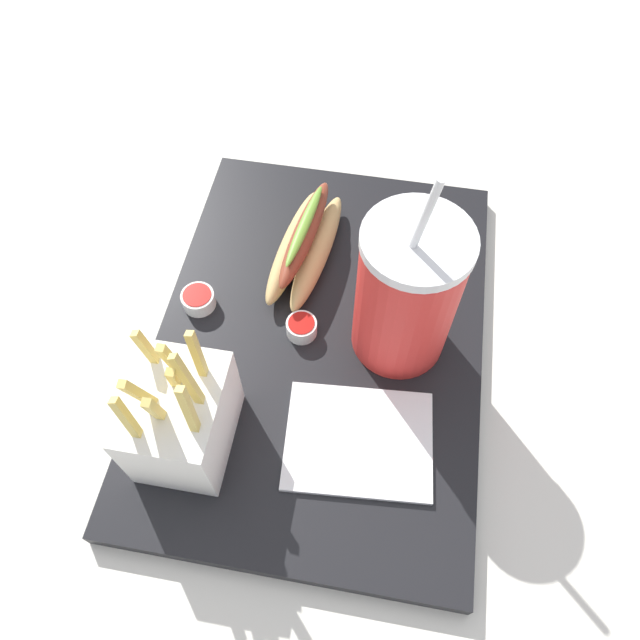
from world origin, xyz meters
TOP-DOWN VIEW (x-y plane):
  - ground_plane at (0.00, 0.00)m, footprint 2.40×2.40m
  - food_tray at (0.00, 0.00)m, footprint 0.48×0.34m
  - soda_cup at (-0.01, 0.08)m, footprint 0.10×0.10m
  - fries_basket at (0.13, -0.10)m, footprint 0.10×0.08m
  - hot_dog_1 at (-0.10, -0.03)m, footprint 0.17×0.08m
  - ketchup_cup_1 at (-0.02, -0.14)m, footprint 0.04×0.04m
  - ketchup_cup_2 at (0.00, -0.02)m, footprint 0.03×0.03m
  - napkin_stack at (0.11, 0.06)m, footprint 0.12×0.15m

SIDE VIEW (x-z plane):
  - ground_plane at x=0.00m, z-range -0.02..0.00m
  - food_tray at x=0.00m, z-range 0.00..0.02m
  - napkin_stack at x=0.11m, z-range 0.02..0.03m
  - ketchup_cup_1 at x=-0.02m, z-range 0.02..0.04m
  - ketchup_cup_2 at x=0.00m, z-range 0.02..0.04m
  - hot_dog_1 at x=-0.10m, z-range 0.01..0.07m
  - fries_basket at x=0.13m, z-range -0.01..0.14m
  - soda_cup at x=-0.01m, z-range -0.02..0.23m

